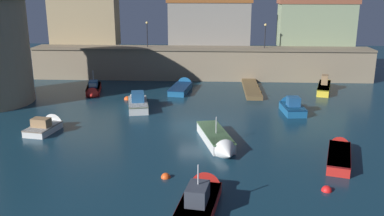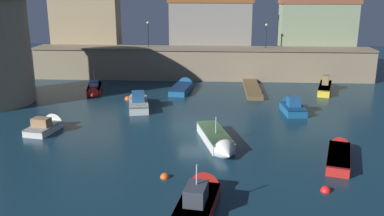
{
  "view_description": "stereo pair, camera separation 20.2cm",
  "coord_description": "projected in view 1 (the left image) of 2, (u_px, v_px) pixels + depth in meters",
  "views": [
    {
      "loc": [
        1.88,
        -35.16,
        11.75
      ],
      "look_at": [
        0.0,
        -0.84,
        1.9
      ],
      "focal_mm": 39.38,
      "sensor_mm": 36.0,
      "label": 1
    },
    {
      "loc": [
        2.08,
        -35.15,
        11.75
      ],
      "look_at": [
        0.0,
        -0.84,
        1.9
      ],
      "focal_mm": 39.38,
      "sensor_mm": 36.0,
      "label": 2
    }
  ],
  "objects": [
    {
      "name": "ground_plane",
      "position": [
        193.0,
        126.0,
        37.09
      ],
      "size": [
        110.29,
        110.29,
        0.0
      ],
      "primitive_type": "plane",
      "color": "#112D3D"
    },
    {
      "name": "moored_boat_8",
      "position": [
        182.0,
        87.0,
        50.2
      ],
      "size": [
        2.68,
        6.61,
        1.78
      ],
      "rotation": [
        0.0,
        0.0,
        1.44
      ],
      "color": "#195689",
      "rests_on": "ground"
    },
    {
      "name": "moored_boat_9",
      "position": [
        202.0,
        194.0,
        23.96
      ],
      "size": [
        2.76,
        6.12,
        3.31
      ],
      "rotation": [
        0.0,
        0.0,
        1.42
      ],
      "color": "red",
      "rests_on": "ground"
    },
    {
      "name": "quay_lamp_0",
      "position": [
        147.0,
        30.0,
        55.05
      ],
      "size": [
        0.32,
        0.32,
        3.31
      ],
      "color": "black",
      "rests_on": "quay_wall"
    },
    {
      "name": "mooring_buoy_2",
      "position": [
        327.0,
        191.0,
        25.27
      ],
      "size": [
        0.64,
        0.64,
        0.64
      ],
      "primitive_type": "sphere",
      "color": "red",
      "rests_on": "ground"
    },
    {
      "name": "quay_wall",
      "position": [
        201.0,
        63.0,
        55.86
      ],
      "size": [
        44.26,
        3.87,
        4.19
      ],
      "color": "gray",
      "rests_on": "ground"
    },
    {
      "name": "mooring_buoy_1",
      "position": [
        166.0,
        178.0,
        27.03
      ],
      "size": [
        0.61,
        0.61,
        0.61
      ],
      "primitive_type": "sphere",
      "color": "#EA4C19",
      "rests_on": "ground"
    },
    {
      "name": "moored_boat_5",
      "position": [
        48.0,
        125.0,
        36.0
      ],
      "size": [
        2.49,
        4.38,
        1.88
      ],
      "rotation": [
        0.0,
        0.0,
        1.4
      ],
      "color": "silver",
      "rests_on": "ground"
    },
    {
      "name": "moored_boat_6",
      "position": [
        138.0,
        101.0,
        43.03
      ],
      "size": [
        3.02,
        6.29,
        2.19
      ],
      "rotation": [
        0.0,
        0.0,
        1.78
      ],
      "color": "silver",
      "rests_on": "ground"
    },
    {
      "name": "moored_boat_4",
      "position": [
        93.0,
        90.0,
        48.24
      ],
      "size": [
        2.55,
        5.9,
        2.84
      ],
      "rotation": [
        0.0,
        0.0,
        -1.37
      ],
      "color": "red",
      "rests_on": "ground"
    },
    {
      "name": "moored_boat_3",
      "position": [
        339.0,
        152.0,
        30.11
      ],
      "size": [
        3.2,
        6.56,
        1.39
      ],
      "rotation": [
        0.0,
        0.0,
        1.28
      ],
      "color": "red",
      "rests_on": "ground"
    },
    {
      "name": "moored_boat_7",
      "position": [
        324.0,
        86.0,
        49.92
      ],
      "size": [
        3.25,
        7.32,
        2.09
      ],
      "rotation": [
        0.0,
        0.0,
        1.29
      ],
      "color": "gold",
      "rests_on": "ground"
    },
    {
      "name": "old_town_backdrop",
      "position": [
        198.0,
        19.0,
        57.93
      ],
      "size": [
        41.95,
        4.68,
        8.68
      ],
      "color": "tan",
      "rests_on": "ground"
    },
    {
      "name": "mooring_buoy_0",
      "position": [
        127.0,
        100.0,
        45.87
      ],
      "size": [
        0.74,
        0.74,
        0.74
      ],
      "primitive_type": "sphere",
      "color": "#EA4C19",
      "rests_on": "ground"
    },
    {
      "name": "moored_boat_1",
      "position": [
        291.0,
        106.0,
        41.47
      ],
      "size": [
        2.22,
        4.67,
        2.14
      ],
      "rotation": [
        0.0,
        0.0,
        1.66
      ],
      "color": "#195689",
      "rests_on": "ground"
    },
    {
      "name": "pier_dock",
      "position": [
        251.0,
        89.0,
        49.85
      ],
      "size": [
        1.77,
        9.35,
        0.7
      ],
      "color": "brown",
      "rests_on": "ground"
    },
    {
      "name": "moored_boat_0",
      "position": [
        218.0,
        141.0,
        32.2
      ],
      "size": [
        3.41,
        7.31,
        2.55
      ],
      "rotation": [
        0.0,
        0.0,
        -1.32
      ],
      "color": "silver",
      "rests_on": "ground"
    },
    {
      "name": "quay_lamp_1",
      "position": [
        265.0,
        32.0,
        54.27
      ],
      "size": [
        0.32,
        0.32,
        3.12
      ],
      "color": "black",
      "rests_on": "quay_wall"
    }
  ]
}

